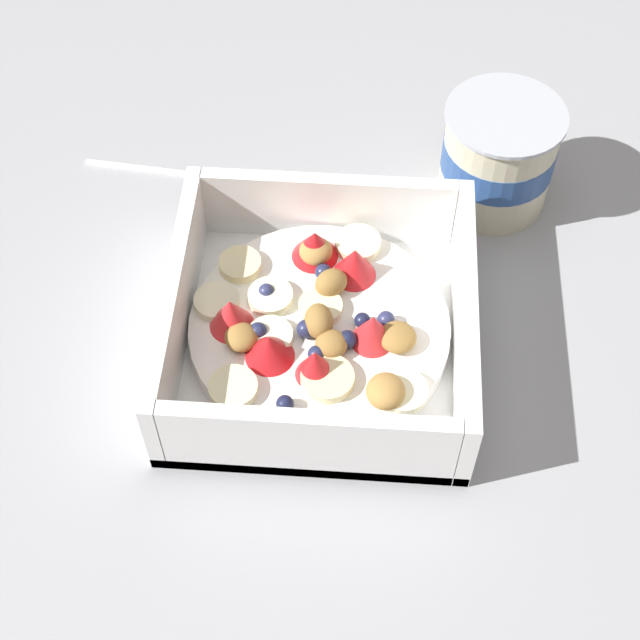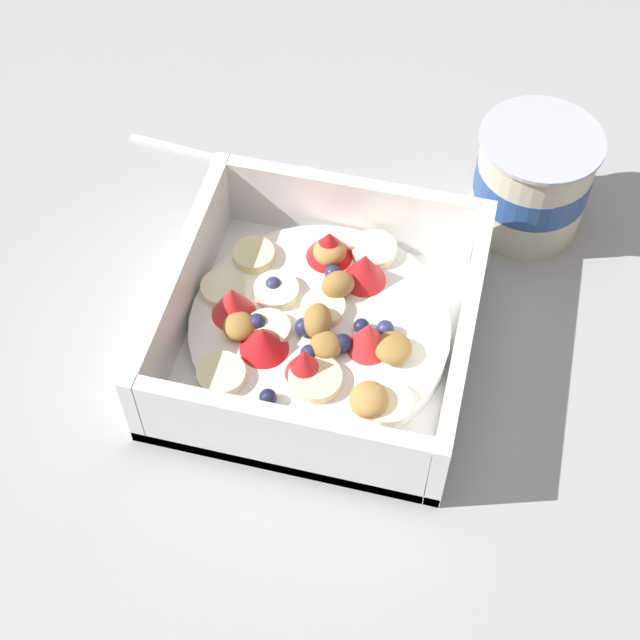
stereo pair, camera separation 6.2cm
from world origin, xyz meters
TOP-DOWN VIEW (x-y plane):
  - ground_plane at (0.00, 0.00)m, footprint 2.40×2.40m
  - fruit_bowl at (0.01, -0.00)m, footprint 0.19×0.19m
  - spoon at (-0.14, -0.07)m, footprint 0.04×0.17m
  - yogurt_cup at (-0.13, 0.12)m, footprint 0.08×0.08m

SIDE VIEW (x-z plane):
  - ground_plane at x=0.00m, z-range 0.00..0.00m
  - spoon at x=-0.14m, z-range 0.00..0.01m
  - fruit_bowl at x=0.01m, z-range -0.01..0.05m
  - yogurt_cup at x=-0.13m, z-range 0.00..0.08m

